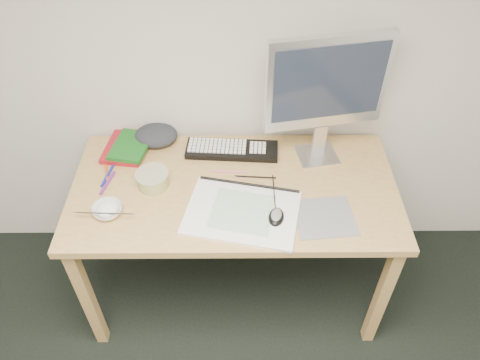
% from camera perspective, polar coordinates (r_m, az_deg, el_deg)
% --- Properties ---
extents(desk, '(1.40, 0.70, 0.75)m').
position_cam_1_polar(desk, '(2.06, -0.69, -2.44)').
color(desk, tan).
rests_on(desk, ground).
extents(mousepad, '(0.26, 0.24, 0.00)m').
position_cam_1_polar(mousepad, '(1.91, 10.25, -4.50)').
color(mousepad, slate).
rests_on(mousepad, desk).
extents(sketchpad, '(0.51, 0.41, 0.01)m').
position_cam_1_polar(sketchpad, '(1.89, 0.26, -3.97)').
color(sketchpad, white).
rests_on(sketchpad, desk).
extents(keyboard, '(0.43, 0.16, 0.02)m').
position_cam_1_polar(keyboard, '(2.17, -1.00, 3.69)').
color(keyboard, black).
rests_on(keyboard, desk).
extents(monitor, '(0.51, 0.19, 0.60)m').
position_cam_1_polar(monitor, '(1.96, 10.57, 11.15)').
color(monitor, silver).
rests_on(monitor, desk).
extents(mouse, '(0.08, 0.11, 0.03)m').
position_cam_1_polar(mouse, '(1.86, 4.45, -4.28)').
color(mouse, black).
rests_on(mouse, sketchpad).
extents(rice_bowl, '(0.13, 0.13, 0.04)m').
position_cam_1_polar(rice_bowl, '(1.96, -15.84, -3.59)').
color(rice_bowl, white).
rests_on(rice_bowl, desk).
extents(chopsticks, '(0.23, 0.03, 0.02)m').
position_cam_1_polar(chopsticks, '(1.92, -16.16, -3.91)').
color(chopsticks, silver).
rests_on(chopsticks, rice_bowl).
extents(fruit_tub, '(0.15, 0.15, 0.07)m').
position_cam_1_polar(fruit_tub, '(2.02, -10.60, 0.08)').
color(fruit_tub, '#EEE154').
rests_on(fruit_tub, desk).
extents(book_red, '(0.21, 0.27, 0.02)m').
position_cam_1_polar(book_red, '(2.24, -13.64, 3.95)').
color(book_red, maroon).
rests_on(book_red, desk).
extents(book_green, '(0.19, 0.24, 0.02)m').
position_cam_1_polar(book_green, '(2.21, -13.13, 4.08)').
color(book_green, '#165B19').
rests_on(book_green, book_red).
extents(cloth_lump, '(0.20, 0.18, 0.07)m').
position_cam_1_polar(cloth_lump, '(2.25, -10.20, 5.36)').
color(cloth_lump, '#25272D').
rests_on(cloth_lump, desk).
extents(pencil_pink, '(0.17, 0.02, 0.01)m').
position_cam_1_polar(pencil_pink, '(2.07, -1.32, 1.04)').
color(pencil_pink, pink).
rests_on(pencil_pink, desk).
extents(pencil_tan, '(0.17, 0.06, 0.01)m').
position_cam_1_polar(pencil_tan, '(2.03, 0.56, 0.10)').
color(pencil_tan, tan).
rests_on(pencil_tan, desk).
extents(pencil_black, '(0.18, 0.02, 0.01)m').
position_cam_1_polar(pencil_black, '(2.04, 1.88, 0.37)').
color(pencil_black, black).
rests_on(pencil_black, desk).
extents(marker_blue, '(0.04, 0.13, 0.01)m').
position_cam_1_polar(marker_blue, '(2.13, -15.87, 0.50)').
color(marker_blue, '#1B2396').
rests_on(marker_blue, desk).
extents(marker_orange, '(0.04, 0.12, 0.01)m').
position_cam_1_polar(marker_orange, '(2.14, -15.94, 0.76)').
color(marker_orange, '#D45919').
rests_on(marker_orange, desk).
extents(marker_purple, '(0.05, 0.14, 0.01)m').
position_cam_1_polar(marker_purple, '(2.09, -15.84, -0.33)').
color(marker_purple, '#6C2485').
rests_on(marker_purple, desk).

